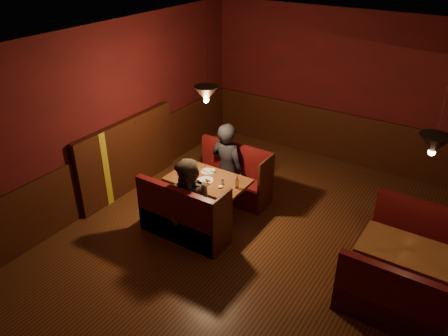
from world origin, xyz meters
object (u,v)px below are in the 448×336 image
Objects in this scene: main_bench_near at (183,221)px; second_bench_near at (390,304)px; main_bench_far at (233,181)px; second_bench_far at (415,243)px; second_table at (404,259)px; diner_b at (190,190)px; main_table at (209,187)px; diner_a at (227,151)px.

main_bench_near reaches higher than second_bench_near.
main_bench_far reaches higher than second_bench_far.
second_table is at bearing -92.20° from second_bench_far.
second_bench_far is (3.00, -0.06, -0.02)m from main_bench_far.
main_bench_near is 3.29m from second_bench_far.
main_bench_near is 3.00m from second_bench_near.
second_bench_far is 0.76× the size of diner_b.
second_table is at bearing -0.40° from main_table.
diner_a reaches higher than main_table.
main_table is at bearing 91.05° from diner_b.
second_table is 3.16m from diner_a.
diner_a reaches higher than main_bench_far.
main_bench_far reaches higher than main_table.
diner_a is at bearing 167.47° from second_table.
second_bench_near is (3.00, -1.39, -0.02)m from main_bench_far.
diner_b is at bearing 178.55° from second_bench_near.
main_bench_near is 3.06m from second_table.
diner_b is (-2.91, 0.07, 0.53)m from second_bench_near.
main_table is at bearing -91.20° from main_bench_far.
second_table is at bearing 12.99° from main_bench_near.
second_bench_far is (0.03, 0.67, -0.19)m from second_table.
second_table is at bearing 172.49° from diner_a.
diner_a reaches higher than main_bench_near.
diner_a is at bearing 89.59° from diner_b.
diner_b is at bearing -80.64° from main_table.
main_bench_near is (0.00, -1.41, 0.00)m from main_bench_far.
second_bench_far is at bearing -1.15° from main_bench_far.
main_bench_far and main_bench_near have the same top height.
main_table is 2.99m from second_table.
main_table is 0.69m from diner_b.
second_bench_far is at bearing 24.26° from main_bench_near.
second_bench_near is at bearing 161.46° from diner_a.
main_bench_near is at bearing -88.81° from main_table.
second_bench_far reaches higher than main_table.
second_table is 0.90× the size of second_bench_far.
diner_b is at bearing -86.25° from main_bench_far.
second_bench_far is at bearing 87.80° from second_table.
second_table is 0.90× the size of second_bench_near.
main_bench_far is 1.23× the size of second_table.
main_bench_far is at bearing 155.09° from second_bench_near.
diner_a is (-0.09, -0.05, 0.55)m from main_bench_far.
diner_b is at bearing 47.22° from main_bench_near.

